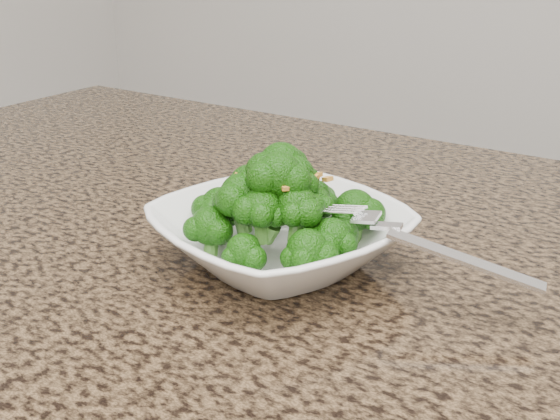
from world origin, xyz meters
The scene contains 5 objects.
granite_counter centered at (0.00, 0.30, 0.89)m, with size 1.64×1.04×0.03m, color brown.
bowl centered at (-0.12, 0.38, 0.93)m, with size 0.20×0.20×0.05m, color white.
broccoli_pile centered at (-0.12, 0.38, 0.98)m, with size 0.18×0.18×0.07m, color #185409, non-canonical shape.
garlic_topping centered at (-0.12, 0.38, 1.02)m, with size 0.11×0.11×0.01m, color gold, non-canonical shape.
fork centered at (-0.02, 0.38, 0.96)m, with size 0.19×0.03×0.01m, color silver, non-canonical shape.
Camera 1 is at (0.18, -0.08, 1.17)m, focal length 45.00 mm.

